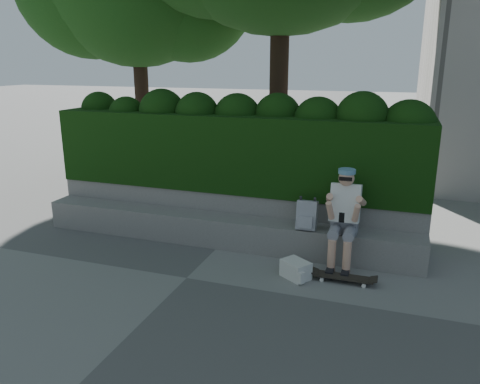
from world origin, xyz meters
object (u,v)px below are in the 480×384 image
at_px(person, 344,214).
at_px(backpack_plaid, 307,215).
at_px(skateboard, 343,277).
at_px(backpack_ground, 296,269).

xyz_separation_m(person, backpack_plaid, (-0.53, 0.08, -0.10)).
bearing_deg(backpack_plaid, skateboard, -44.05).
xyz_separation_m(person, skateboard, (0.09, -0.51, -0.69)).
bearing_deg(backpack_ground, backpack_plaid, 125.31).
distance_m(person, backpack_plaid, 0.54).
xyz_separation_m(skateboard, backpack_ground, (-0.61, -0.08, 0.05)).
distance_m(backpack_plaid, backpack_ground, 0.86).
distance_m(person, skateboard, 0.86).
bearing_deg(backpack_plaid, backpack_ground, -89.98).
relative_size(person, skateboard, 1.82).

